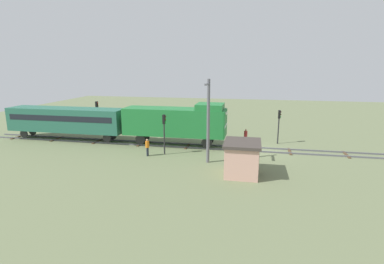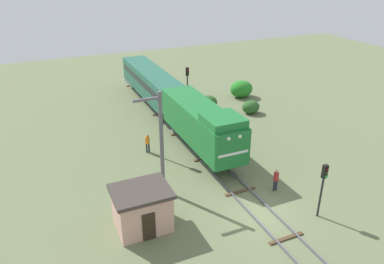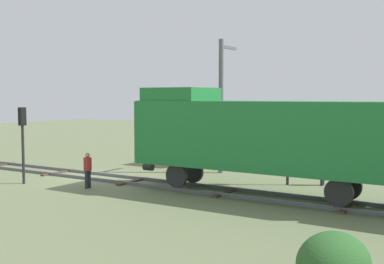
# 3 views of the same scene
# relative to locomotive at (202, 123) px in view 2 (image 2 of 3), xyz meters

# --- Properties ---
(ground_plane) EXTENTS (96.68, 96.68, 0.00)m
(ground_plane) POSITION_rel_locomotive_xyz_m (0.00, -9.29, -2.77)
(ground_plane) COLOR #66704C
(railway_track) EXTENTS (2.40, 64.45, 0.16)m
(railway_track) POSITION_rel_locomotive_xyz_m (0.00, -9.29, -2.70)
(railway_track) COLOR #595960
(railway_track) RESTS_ON ground
(locomotive) EXTENTS (2.90, 11.60, 4.60)m
(locomotive) POSITION_rel_locomotive_xyz_m (0.00, 0.00, 0.00)
(locomotive) COLOR #1E7233
(locomotive) RESTS_ON railway_track
(passenger_car_leading) EXTENTS (2.84, 14.00, 3.66)m
(passenger_car_leading) POSITION_rel_locomotive_xyz_m (0.00, 13.34, -0.25)
(passenger_car_leading) COLOR #26604C
(passenger_car_leading) RESTS_ON railway_track
(traffic_signal_near) EXTENTS (0.32, 0.34, 3.82)m
(traffic_signal_near) POSITION_rel_locomotive_xyz_m (3.20, -11.00, -0.11)
(traffic_signal_near) COLOR #262628
(traffic_signal_near) RESTS_ON ground
(traffic_signal_mid) EXTENTS (0.32, 0.34, 4.01)m
(traffic_signal_mid) POSITION_rel_locomotive_xyz_m (-3.40, 0.35, 0.02)
(traffic_signal_mid) COLOR #262628
(traffic_signal_mid) RESTS_ON ground
(traffic_signal_far) EXTENTS (0.32, 0.34, 4.22)m
(traffic_signal_far) POSITION_rel_locomotive_xyz_m (3.60, 11.34, 0.16)
(traffic_signal_far) COLOR #262628
(traffic_signal_far) RESTS_ON ground
(worker_near_track) EXTENTS (0.38, 0.38, 1.70)m
(worker_near_track) POSITION_rel_locomotive_xyz_m (2.40, -7.41, -1.78)
(worker_near_track) COLOR #262B38
(worker_near_track) RESTS_ON ground
(worker_by_signal) EXTENTS (0.38, 0.38, 1.70)m
(worker_by_signal) POSITION_rel_locomotive_xyz_m (-4.20, 1.86, -1.78)
(worker_by_signal) COLOR #262B38
(worker_by_signal) RESTS_ON ground
(catenary_mast) EXTENTS (1.94, 0.28, 7.56)m
(catenary_mast) POSITION_rel_locomotive_xyz_m (-5.06, -4.23, 1.25)
(catenary_mast) COLOR #595960
(catenary_mast) RESTS_ON ground
(relay_hut) EXTENTS (3.50, 2.90, 2.74)m
(relay_hut) POSITION_rel_locomotive_xyz_m (-7.50, -7.40, -1.38)
(relay_hut) COLOR #D19E8C
(relay_hut) RESTS_ON ground
(bush_near) EXTENTS (2.77, 2.26, 2.01)m
(bush_near) POSITION_rel_locomotive_xyz_m (10.36, 10.76, -1.77)
(bush_near) COLOR #267E26
(bush_near) RESTS_ON ground
(bush_mid) EXTENTS (2.21, 1.81, 1.61)m
(bush_mid) POSITION_rel_locomotive_xyz_m (4.86, 8.71, -1.97)
(bush_mid) COLOR #2C5A26
(bush_mid) RESTS_ON ground
(bush_far) EXTENTS (1.94, 1.58, 1.41)m
(bush_far) POSITION_rel_locomotive_xyz_m (8.66, 5.90, -2.07)
(bush_far) COLOR #2A5926
(bush_far) RESTS_ON ground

